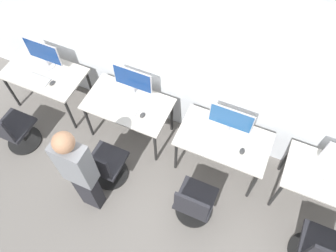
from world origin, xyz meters
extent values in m
plane|color=slate|center=(0.00, 0.00, 0.00)|extent=(20.00, 20.00, 0.00)
cube|color=silver|center=(0.00, 0.78, 1.40)|extent=(12.00, 0.05, 2.80)
cube|color=#BCB7AD|center=(-2.00, 0.33, 0.70)|extent=(1.13, 0.65, 0.02)
cylinder|color=black|center=(-2.51, 0.05, 0.34)|extent=(0.04, 0.04, 0.68)
cylinder|color=black|center=(-1.48, 0.05, 0.34)|extent=(0.04, 0.04, 0.68)
cylinder|color=black|center=(-2.51, 0.60, 0.34)|extent=(0.04, 0.04, 0.68)
cylinder|color=black|center=(-1.48, 0.60, 0.34)|extent=(0.04, 0.04, 0.68)
cylinder|color=#B2B2B7|center=(-2.00, 0.46, 0.72)|extent=(0.18, 0.18, 0.01)
cylinder|color=#B2B2B7|center=(-2.00, 0.46, 0.77)|extent=(0.04, 0.04, 0.11)
cube|color=#B2B2B7|center=(-2.00, 0.46, 0.99)|extent=(0.53, 0.01, 0.34)
cube|color=navy|center=(-2.00, 0.46, 0.99)|extent=(0.51, 0.01, 0.32)
cube|color=silver|center=(-2.00, 0.18, 0.72)|extent=(0.37, 0.14, 0.02)
ellipsoid|color=#333333|center=(-1.76, 0.21, 0.73)|extent=(0.06, 0.09, 0.03)
cylinder|color=black|center=(-2.03, -0.45, 0.01)|extent=(0.48, 0.48, 0.03)
cylinder|color=black|center=(-2.03, -0.45, 0.21)|extent=(0.04, 0.04, 0.36)
cube|color=#232328|center=(-2.03, -0.45, 0.41)|extent=(0.44, 0.44, 0.05)
cube|color=#BCB7AD|center=(-0.67, 0.33, 0.70)|extent=(1.13, 0.65, 0.02)
cylinder|color=black|center=(-1.18, 0.05, 0.34)|extent=(0.04, 0.04, 0.68)
cylinder|color=black|center=(-0.15, 0.05, 0.34)|extent=(0.04, 0.04, 0.68)
cylinder|color=black|center=(-1.18, 0.60, 0.34)|extent=(0.04, 0.04, 0.68)
cylinder|color=black|center=(-0.15, 0.60, 0.34)|extent=(0.04, 0.04, 0.68)
cylinder|color=#B2B2B7|center=(-0.67, 0.52, 0.72)|extent=(0.18, 0.18, 0.01)
cylinder|color=#B2B2B7|center=(-0.67, 0.52, 0.77)|extent=(0.04, 0.04, 0.11)
cube|color=#B2B2B7|center=(-0.67, 0.53, 0.99)|extent=(0.53, 0.01, 0.34)
cube|color=navy|center=(-0.67, 0.52, 0.99)|extent=(0.51, 0.01, 0.32)
cube|color=silver|center=(-0.67, 0.25, 0.72)|extent=(0.37, 0.14, 0.02)
ellipsoid|color=#333333|center=(-0.40, 0.23, 0.73)|extent=(0.06, 0.09, 0.03)
cylinder|color=black|center=(-0.62, -0.40, 0.01)|extent=(0.48, 0.48, 0.03)
cylinder|color=black|center=(-0.62, -0.40, 0.21)|extent=(0.04, 0.04, 0.36)
cube|color=#232328|center=(-0.62, -0.40, 0.41)|extent=(0.44, 0.44, 0.05)
cube|color=#232328|center=(-0.62, -0.61, 0.66)|extent=(0.40, 0.04, 0.44)
cube|color=#232328|center=(-0.63, -0.82, 0.39)|extent=(0.25, 0.16, 0.77)
cube|color=slate|center=(-0.63, -0.82, 1.11)|extent=(0.36, 0.20, 0.67)
sphere|color=#9E7051|center=(-0.63, -0.82, 1.55)|extent=(0.22, 0.22, 0.22)
cube|color=#BCB7AD|center=(0.67, 0.33, 0.70)|extent=(1.13, 0.65, 0.02)
cylinder|color=black|center=(0.15, 0.05, 0.34)|extent=(0.04, 0.04, 0.68)
cylinder|color=black|center=(1.18, 0.05, 0.34)|extent=(0.04, 0.04, 0.68)
cylinder|color=black|center=(0.15, 0.60, 0.34)|extent=(0.04, 0.04, 0.68)
cylinder|color=black|center=(1.18, 0.60, 0.34)|extent=(0.04, 0.04, 0.68)
cylinder|color=#B2B2B7|center=(0.67, 0.45, 0.72)|extent=(0.18, 0.18, 0.01)
cylinder|color=#B2B2B7|center=(0.67, 0.45, 0.77)|extent=(0.04, 0.04, 0.11)
cube|color=#B2B2B7|center=(0.67, 0.45, 0.99)|extent=(0.53, 0.01, 0.34)
cube|color=navy|center=(0.67, 0.44, 0.99)|extent=(0.51, 0.01, 0.32)
cube|color=silver|center=(0.67, 0.25, 0.72)|extent=(0.37, 0.14, 0.02)
ellipsoid|color=#333333|center=(0.92, 0.24, 0.73)|extent=(0.06, 0.09, 0.03)
cylinder|color=black|center=(0.60, -0.41, 0.01)|extent=(0.48, 0.48, 0.03)
cylinder|color=black|center=(0.60, -0.41, 0.21)|extent=(0.04, 0.04, 0.36)
cube|color=#232328|center=(0.60, -0.41, 0.41)|extent=(0.44, 0.44, 0.05)
cube|color=#232328|center=(0.60, -0.61, 0.66)|extent=(0.40, 0.04, 0.44)
cube|color=#BCB7AD|center=(2.00, 0.33, 0.70)|extent=(1.13, 0.65, 0.02)
cylinder|color=black|center=(1.48, 0.05, 0.34)|extent=(0.04, 0.04, 0.68)
cylinder|color=black|center=(1.48, 0.60, 0.34)|extent=(0.04, 0.04, 0.68)
cube|color=silver|center=(2.00, 0.18, 0.72)|extent=(0.37, 0.14, 0.02)
cylinder|color=black|center=(2.06, -0.36, 0.21)|extent=(0.04, 0.04, 0.36)
cube|color=#232328|center=(2.06, -0.36, 0.41)|extent=(0.44, 0.44, 0.05)
camera|label=1|loc=(0.85, -1.79, 4.17)|focal=35.00mm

